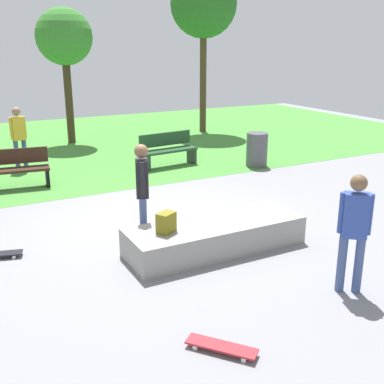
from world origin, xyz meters
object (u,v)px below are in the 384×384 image
Objects in this scene: trash_bin at (257,150)px; skater_watching at (142,186)px; tree_broad_elm at (64,38)px; backpack_on_ledge at (166,223)px; park_bench_near_lamppost at (13,168)px; skateboard_by_ledge at (221,347)px; pedestrian_with_backpack at (18,133)px; tree_slender_maple at (204,5)px; park_bench_by_oak at (168,149)px; concrete_ledge at (215,236)px; skater_performing_trick at (354,225)px.

skater_watching is at bearing -144.27° from trash_bin.
tree_broad_elm is 7.36m from trash_bin.
park_bench_near_lamppost is (-1.49, 5.19, -0.15)m from backpack_on_ledge.
skater_watching reaches higher than skateboard_by_ledge.
skater_watching is 9.48m from tree_broad_elm.
tree_broad_elm is (2.55, 4.72, 2.92)m from park_bench_near_lamppost.
trash_bin is 6.39m from pedestrian_with_backpack.
pedestrian_with_backpack is (-2.13, -3.02, -2.40)m from tree_broad_elm.
tree_slender_maple reaches higher than backpack_on_ledge.
park_bench_near_lamppost is (-1.44, 4.38, -0.52)m from skater_watching.
park_bench_by_oak is (3.04, 7.81, 0.42)m from skateboard_by_ledge.
tree_broad_elm is 2.61× the size of pedestrian_with_backpack.
park_bench_by_oak is at bearing -143.94° from backpack_on_ledge.
tree_slender_maple reaches higher than park_bench_by_oak.
trash_bin is 0.55× the size of pedestrian_with_backpack.
skateboard_by_ledge is at bearing -128.01° from trash_bin.
tree_slender_maple reaches higher than pedestrian_with_backpack.
backpack_on_ledge is 2.49m from skateboard_by_ledge.
pedestrian_with_backpack is at bearing 76.02° from park_bench_near_lamppost.
tree_broad_elm reaches higher than park_bench_near_lamppost.
backpack_on_ledge is at bearing 179.65° from concrete_ledge.
skater_watching is at bearing 138.68° from concrete_ledge.
park_bench_near_lamppost is at bearing 108.22° from skater_watching.
skateboard_by_ledge is 8.39m from park_bench_by_oak.
park_bench_by_oak is 0.38× the size of tree_broad_elm.
concrete_ledge is 1.45m from skater_watching.
skateboard_by_ledge is at bearing -82.23° from park_bench_near_lamppost.
pedestrian_with_backpack is at bearing 99.49° from skater_watching.
park_bench_by_oak reaches higher than backpack_on_ledge.
park_bench_by_oak is 0.99× the size of park_bench_near_lamppost.
skater_watching reaches higher than pedestrian_with_backpack.
skateboard_by_ledge is at bearing -97.26° from skater_watching.
park_bench_by_oak is at bearing -71.27° from tree_broad_elm.
backpack_on_ledge is 2.73m from skater_performing_trick.
skater_watching is 4.64m from park_bench_near_lamppost.
skater_watching is 2.28× the size of skateboard_by_ledge.
trash_bin is at bearing 64.83° from skater_performing_trick.
park_bench_near_lamppost is at bearing -102.41° from backpack_on_ledge.
tree_slender_maple is at bearing -2.51° from tree_broad_elm.
skateboard_by_ledge is 14.45m from tree_slender_maple.
trash_bin reaches higher than skateboard_by_ledge.
trash_bin is at bearing -103.92° from tree_slender_maple.
park_bench_near_lamppost is at bearing 171.40° from trash_bin.
skater_watching is 1.04× the size of park_bench_by_oak.
trash_bin is (3.85, 4.25, 0.23)m from concrete_ledge.
backpack_on_ledge is 6.01m from park_bench_by_oak.
park_bench_by_oak is 0.28× the size of tree_slender_maple.
skater_performing_trick is 7.96m from park_bench_near_lamppost.
pedestrian_with_backpack reaches higher than concrete_ledge.
park_bench_by_oak is 0.98× the size of pedestrian_with_backpack.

